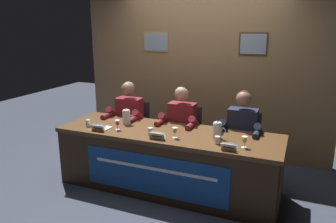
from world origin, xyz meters
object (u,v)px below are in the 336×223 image
(water_cup_right, at_px, (217,140))
(juice_glass_right, at_px, (244,140))
(panelist_left, at_px, (127,118))
(nameplate_center, at_px, (157,136))
(panelist_center, at_px, (180,125))
(juice_glass_center, at_px, (175,131))
(chair_left, at_px, (134,132))
(water_cup_left, at_px, (88,123))
(water_cup_center, at_px, (150,132))
(nameplate_right, at_px, (229,147))
(juice_glass_left, at_px, (117,123))
(water_pitcher_right_side, at_px, (217,130))
(conference_table, at_px, (165,153))
(chair_right, at_px, (243,148))
(document_stack_left, at_px, (102,128))
(water_pitcher_left_side, at_px, (127,117))
(chair_center, at_px, (185,140))
(panelist_right, at_px, (241,132))
(nameplate_left, at_px, (98,128))

(water_cup_right, bearing_deg, juice_glass_right, -0.89)
(panelist_left, relative_size, nameplate_center, 6.26)
(panelist_center, height_order, juice_glass_center, panelist_center)
(panelist_center, bearing_deg, panelist_left, 180.00)
(chair_left, relative_size, water_cup_left, 10.59)
(water_cup_center, relative_size, nameplate_right, 0.52)
(juice_glass_left, distance_m, water_cup_left, 0.42)
(water_cup_left, distance_m, water_pitcher_right_side, 1.65)
(conference_table, height_order, water_cup_right, water_cup_right)
(juice_glass_center, bearing_deg, chair_left, 140.69)
(water_cup_left, height_order, water_cup_right, same)
(juice_glass_center, distance_m, juice_glass_right, 0.79)
(chair_left, distance_m, nameplate_right, 1.92)
(water_cup_left, relative_size, chair_right, 0.09)
(juice_glass_left, height_order, document_stack_left, juice_glass_left)
(panelist_center, height_order, water_pitcher_left_side, panelist_center)
(panelist_left, height_order, water_cup_right, panelist_left)
(juice_glass_left, relative_size, document_stack_left, 0.57)
(juice_glass_right, distance_m, water_pitcher_left_side, 1.59)
(conference_table, distance_m, water_cup_left, 1.06)
(chair_center, relative_size, document_stack_left, 4.16)
(water_cup_center, height_order, panelist_right, panelist_right)
(nameplate_left, xyz_separation_m, water_pitcher_left_side, (0.18, 0.38, 0.05))
(panelist_left, relative_size, chair_right, 1.36)
(juice_glass_left, bearing_deg, water_cup_left, -177.27)
(water_cup_left, relative_size, water_pitcher_left_side, 0.40)
(chair_center, distance_m, juice_glass_center, 0.91)
(chair_center, xyz_separation_m, juice_glass_center, (0.16, -0.80, 0.40))
(juice_glass_right, xyz_separation_m, water_cup_right, (-0.29, 0.00, -0.05))
(nameplate_left, xyz_separation_m, document_stack_left, (-0.02, 0.11, -0.03))
(juice_glass_right, bearing_deg, chair_center, 139.98)
(panelist_center, height_order, panelist_right, same)
(nameplate_center, distance_m, juice_glass_right, 0.97)
(conference_table, bearing_deg, nameplate_center, -91.89)
(water_cup_center, bearing_deg, nameplate_center, -38.11)
(conference_table, relative_size, chair_center, 3.03)
(water_pitcher_right_side, xyz_separation_m, document_stack_left, (-1.43, -0.18, -0.09))
(water_pitcher_left_side, bearing_deg, chair_left, 110.01)
(nameplate_center, xyz_separation_m, water_pitcher_right_side, (0.62, 0.28, 0.05))
(water_pitcher_right_side, bearing_deg, water_cup_right, -74.37)
(conference_table, xyz_separation_m, nameplate_right, (0.82, -0.23, 0.28))
(nameplate_center, relative_size, water_cup_center, 2.31)
(nameplate_left, xyz_separation_m, juice_glass_center, (0.96, 0.12, 0.05))
(conference_table, height_order, chair_center, chair_center)
(panelist_right, bearing_deg, chair_center, 166.17)
(juice_glass_left, height_order, panelist_right, panelist_right)
(chair_right, relative_size, panelist_right, 0.73)
(juice_glass_center, relative_size, water_pitcher_left_side, 0.59)
(nameplate_left, relative_size, water_cup_right, 2.14)
(nameplate_left, bearing_deg, water_cup_left, 154.05)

